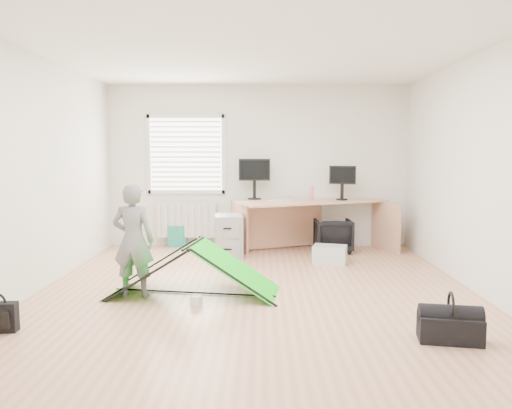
{
  "coord_description": "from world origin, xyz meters",
  "views": [
    {
      "loc": [
        0.07,
        -5.65,
        1.59
      ],
      "look_at": [
        0.0,
        0.4,
        0.95
      ],
      "focal_mm": 35.0,
      "sensor_mm": 36.0,
      "label": 1
    }
  ],
  "objects_px": {
    "monitor_left": "(254,185)",
    "duffel_bag": "(450,329)",
    "office_chair": "(333,236)",
    "storage_crate": "(330,255)",
    "person": "(133,240)",
    "monitor_right": "(342,187)",
    "thermos": "(312,193)",
    "desk": "(312,226)",
    "kite": "(194,269)",
    "filing_cabinet": "(229,236)"
  },
  "relations": [
    {
      "from": "monitor_left",
      "to": "duffel_bag",
      "type": "distance_m",
      "value": 4.53
    },
    {
      "from": "office_chair",
      "to": "storage_crate",
      "type": "relative_size",
      "value": 1.25
    },
    {
      "from": "person",
      "to": "monitor_right",
      "type": "bearing_deg",
      "value": -130.73
    },
    {
      "from": "person",
      "to": "storage_crate",
      "type": "height_order",
      "value": "person"
    },
    {
      "from": "monitor_right",
      "to": "duffel_bag",
      "type": "distance_m",
      "value": 4.1
    },
    {
      "from": "thermos",
      "to": "storage_crate",
      "type": "relative_size",
      "value": 0.48
    },
    {
      "from": "desk",
      "to": "thermos",
      "type": "distance_m",
      "value": 0.52
    },
    {
      "from": "kite",
      "to": "duffel_bag",
      "type": "height_order",
      "value": "kite"
    },
    {
      "from": "monitor_left",
      "to": "person",
      "type": "relative_size",
      "value": 0.41
    },
    {
      "from": "office_chair",
      "to": "kite",
      "type": "distance_m",
      "value": 3.05
    },
    {
      "from": "desk",
      "to": "monitor_right",
      "type": "distance_m",
      "value": 0.78
    },
    {
      "from": "monitor_right",
      "to": "kite",
      "type": "bearing_deg",
      "value": -108.97
    },
    {
      "from": "filing_cabinet",
      "to": "monitor_right",
      "type": "bearing_deg",
      "value": 10.81
    },
    {
      "from": "storage_crate",
      "to": "duffel_bag",
      "type": "relative_size",
      "value": 0.91
    },
    {
      "from": "thermos",
      "to": "kite",
      "type": "relative_size",
      "value": 0.12
    },
    {
      "from": "desk",
      "to": "storage_crate",
      "type": "height_order",
      "value": "desk"
    },
    {
      "from": "kite",
      "to": "duffel_bag",
      "type": "relative_size",
      "value": 3.63
    },
    {
      "from": "office_chair",
      "to": "thermos",
      "type": "bearing_deg",
      "value": -31.93
    },
    {
      "from": "filing_cabinet",
      "to": "kite",
      "type": "bearing_deg",
      "value": -103.34
    },
    {
      "from": "monitor_left",
      "to": "desk",
      "type": "bearing_deg",
      "value": -9.85
    },
    {
      "from": "duffel_bag",
      "to": "monitor_left",
      "type": "bearing_deg",
      "value": 122.35
    },
    {
      "from": "storage_crate",
      "to": "duffel_bag",
      "type": "xyz_separation_m",
      "value": [
        0.61,
        -2.95,
        -0.02
      ]
    },
    {
      "from": "desk",
      "to": "office_chair",
      "type": "height_order",
      "value": "desk"
    },
    {
      "from": "thermos",
      "to": "person",
      "type": "height_order",
      "value": "person"
    },
    {
      "from": "desk",
      "to": "monitor_left",
      "type": "height_order",
      "value": "monitor_left"
    },
    {
      "from": "desk",
      "to": "duffel_bag",
      "type": "xyz_separation_m",
      "value": [
        0.77,
        -3.9,
        -0.3
      ]
    },
    {
      "from": "filing_cabinet",
      "to": "thermos",
      "type": "distance_m",
      "value": 1.54
    },
    {
      "from": "desk",
      "to": "kite",
      "type": "relative_size",
      "value": 1.29
    },
    {
      "from": "person",
      "to": "storage_crate",
      "type": "distance_m",
      "value": 2.94
    },
    {
      "from": "monitor_left",
      "to": "storage_crate",
      "type": "height_order",
      "value": "monitor_left"
    },
    {
      "from": "filing_cabinet",
      "to": "office_chair",
      "type": "height_order",
      "value": "filing_cabinet"
    },
    {
      "from": "thermos",
      "to": "duffel_bag",
      "type": "bearing_deg",
      "value": -78.91
    },
    {
      "from": "monitor_left",
      "to": "duffel_bag",
      "type": "xyz_separation_m",
      "value": [
        1.71,
        -4.09,
        -0.95
      ]
    },
    {
      "from": "duffel_bag",
      "to": "monitor_right",
      "type": "bearing_deg",
      "value": 103.8
    },
    {
      "from": "office_chair",
      "to": "storage_crate",
      "type": "height_order",
      "value": "office_chair"
    },
    {
      "from": "monitor_right",
      "to": "office_chair",
      "type": "relative_size",
      "value": 0.73
    },
    {
      "from": "monitor_right",
      "to": "person",
      "type": "height_order",
      "value": "person"
    },
    {
      "from": "office_chair",
      "to": "person",
      "type": "bearing_deg",
      "value": 43.02
    },
    {
      "from": "desk",
      "to": "monitor_right",
      "type": "xyz_separation_m",
      "value": [
        0.48,
        0.09,
        0.61
      ]
    },
    {
      "from": "monitor_right",
      "to": "kite",
      "type": "height_order",
      "value": "monitor_right"
    },
    {
      "from": "monitor_left",
      "to": "thermos",
      "type": "height_order",
      "value": "monitor_left"
    },
    {
      "from": "monitor_right",
      "to": "person",
      "type": "relative_size",
      "value": 0.34
    },
    {
      "from": "thermos",
      "to": "office_chair",
      "type": "distance_m",
      "value": 0.76
    },
    {
      "from": "desk",
      "to": "office_chair",
      "type": "xyz_separation_m",
      "value": [
        0.32,
        -0.12,
        -0.14
      ]
    },
    {
      "from": "storage_crate",
      "to": "person",
      "type": "bearing_deg",
      "value": -145.19
    },
    {
      "from": "desk",
      "to": "storage_crate",
      "type": "bearing_deg",
      "value": -103.11
    },
    {
      "from": "desk",
      "to": "filing_cabinet",
      "type": "bearing_deg",
      "value": 176.9
    },
    {
      "from": "monitor_right",
      "to": "monitor_left",
      "type": "bearing_deg",
      "value": -164.61
    },
    {
      "from": "office_chair",
      "to": "storage_crate",
      "type": "bearing_deg",
      "value": 77.57
    },
    {
      "from": "person",
      "to": "duffel_bag",
      "type": "relative_size",
      "value": 2.46
    }
  ]
}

